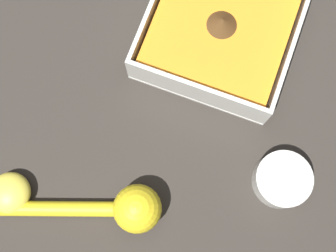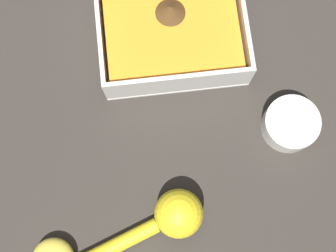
% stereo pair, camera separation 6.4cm
% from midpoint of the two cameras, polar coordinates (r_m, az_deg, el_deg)
% --- Properties ---
extents(ground_plane, '(4.00, 4.00, 0.00)m').
position_cam_midpoint_polar(ground_plane, '(0.71, -2.53, 9.86)').
color(ground_plane, '#332D28').
extents(square_dish, '(0.21, 0.21, 0.07)m').
position_cam_midpoint_polar(square_dish, '(0.69, -2.34, 12.27)').
color(square_dish, silver).
rests_on(square_dish, ground_plane).
extents(spice_bowl, '(0.08, 0.08, 0.03)m').
position_cam_midpoint_polar(spice_bowl, '(0.67, 12.12, -0.42)').
color(spice_bowl, silver).
rests_on(spice_bowl, ground_plane).
extents(lemon_squeezer, '(0.21, 0.11, 0.07)m').
position_cam_midpoint_polar(lemon_squeezer, '(0.63, -3.34, -12.14)').
color(lemon_squeezer, yellow).
rests_on(lemon_squeezer, ground_plane).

